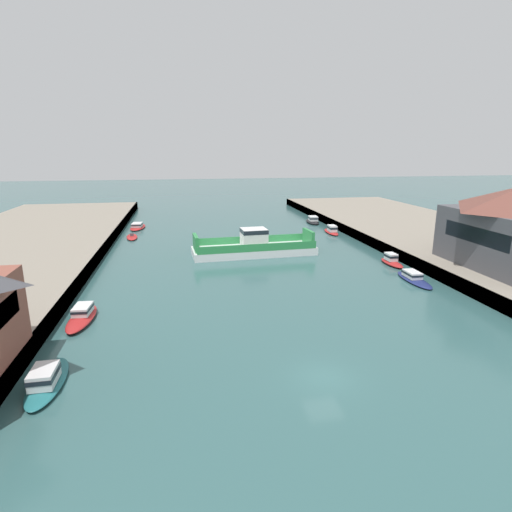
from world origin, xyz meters
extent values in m
plane|color=#335B5B|center=(0.00, 0.00, 0.00)|extent=(400.00, 400.00, 0.00)
cube|color=#423D38|center=(-20.71, 20.00, 0.79)|extent=(0.30, 140.00, 1.58)
cube|color=#423D38|center=(20.71, 20.00, 0.79)|extent=(0.30, 140.00, 1.58)
cube|color=silver|center=(1.27, 34.79, 0.55)|extent=(18.49, 6.80, 1.10)
cube|color=#2D8947|center=(1.11, 37.60, 1.65)|extent=(17.43, 1.13, 1.10)
cube|color=#2D8947|center=(1.44, 31.97, 1.65)|extent=(17.43, 1.13, 1.10)
cube|color=silver|center=(1.27, 34.79, 2.50)|extent=(3.81, 3.37, 2.79)
cube|color=black|center=(1.27, 34.79, 3.54)|extent=(3.86, 3.42, 0.60)
cube|color=#2D8947|center=(9.85, 35.28, 2.20)|extent=(0.73, 4.05, 2.20)
cube|color=#2D8947|center=(-7.30, 34.29, 2.20)|extent=(0.73, 4.05, 2.20)
ellipsoid|color=red|center=(-18.50, 13.09, 0.30)|extent=(2.49, 6.77, 0.60)
cube|color=silver|center=(-18.46, 13.59, 0.98)|extent=(1.57, 2.42, 0.77)
cube|color=black|center=(-18.46, 13.59, 1.08)|extent=(1.62, 2.49, 0.23)
ellipsoid|color=red|center=(18.68, 25.60, 0.28)|extent=(1.79, 5.04, 0.55)
cube|color=silver|center=(18.67, 25.98, 1.05)|extent=(1.21, 1.78, 1.00)
cube|color=black|center=(18.67, 25.98, 1.17)|extent=(1.25, 1.83, 0.30)
ellipsoid|color=red|center=(18.37, 48.05, 0.21)|extent=(2.30, 6.61, 0.42)
cube|color=silver|center=(18.34, 47.56, 0.99)|extent=(1.46, 2.36, 1.13)
cube|color=black|center=(18.34, 47.56, 1.13)|extent=(1.50, 2.42, 0.34)
ellipsoid|color=navy|center=(17.71, 18.45, 0.18)|extent=(2.19, 7.07, 0.36)
cube|color=silver|center=(17.72, 18.97, 0.74)|extent=(1.48, 2.49, 0.74)
cube|color=black|center=(17.72, 18.97, 0.83)|extent=(1.52, 2.56, 0.22)
ellipsoid|color=#237075|center=(-18.40, 2.42, 0.23)|extent=(2.22, 6.69, 0.46)
cube|color=silver|center=(-18.40, 1.92, 0.98)|extent=(1.53, 2.35, 1.03)
cube|color=black|center=(-18.40, 1.92, 1.11)|extent=(1.57, 2.42, 0.31)
ellipsoid|color=red|center=(-17.94, 50.16, 0.18)|extent=(2.44, 5.94, 0.37)
cube|color=#4C4C51|center=(-17.94, 50.16, 0.62)|extent=(0.68, 0.47, 0.50)
ellipsoid|color=red|center=(-17.78, 59.58, 0.22)|extent=(3.31, 7.73, 0.43)
cube|color=silver|center=(-17.84, 59.02, 0.80)|extent=(2.07, 2.79, 0.74)
cube|color=black|center=(-17.84, 59.02, 0.90)|extent=(2.13, 2.87, 0.22)
ellipsoid|color=black|center=(18.38, 59.46, 0.26)|extent=(3.09, 7.01, 0.52)
cube|color=silver|center=(18.33, 58.95, 1.01)|extent=(1.92, 2.54, 0.98)
cube|color=black|center=(18.33, 58.95, 1.13)|extent=(1.97, 2.61, 0.29)
cube|color=black|center=(23.87, 16.93, 5.70)|extent=(0.08, 10.69, 1.86)
camera|label=1|loc=(-9.17, -24.04, 15.20)|focal=28.92mm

